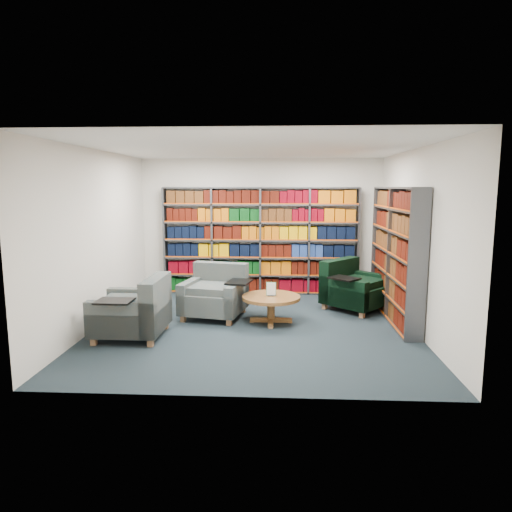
{
  "coord_description": "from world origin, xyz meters",
  "views": [
    {
      "loc": [
        0.41,
        -7.06,
        2.21
      ],
      "look_at": [
        0.0,
        0.6,
        1.05
      ],
      "focal_mm": 32.0,
      "sensor_mm": 36.0,
      "label": 1
    }
  ],
  "objects_px": {
    "chair_green_right": "(352,289)",
    "chair_teal_front": "(137,313)",
    "coffee_table": "(271,301)",
    "chair_teal_left": "(216,295)"
  },
  "relations": [
    {
      "from": "coffee_table",
      "to": "chair_teal_left",
      "type": "bearing_deg",
      "value": 158.7
    },
    {
      "from": "chair_teal_front",
      "to": "coffee_table",
      "type": "relative_size",
      "value": 1.22
    },
    {
      "from": "chair_teal_left",
      "to": "chair_green_right",
      "type": "xyz_separation_m",
      "value": [
        2.42,
        0.61,
        -0.0
      ]
    },
    {
      "from": "chair_teal_left",
      "to": "chair_teal_front",
      "type": "xyz_separation_m",
      "value": [
        -1.01,
        -1.19,
        0.01
      ]
    },
    {
      "from": "chair_green_right",
      "to": "chair_teal_front",
      "type": "relative_size",
      "value": 1.18
    },
    {
      "from": "chair_teal_front",
      "to": "coffee_table",
      "type": "bearing_deg",
      "value": 22.55
    },
    {
      "from": "chair_green_right",
      "to": "coffee_table",
      "type": "height_order",
      "value": "chair_green_right"
    },
    {
      "from": "chair_teal_front",
      "to": "chair_teal_left",
      "type": "bearing_deg",
      "value": 49.79
    },
    {
      "from": "chair_teal_left",
      "to": "chair_teal_front",
      "type": "relative_size",
      "value": 1.07
    },
    {
      "from": "chair_teal_left",
      "to": "chair_teal_front",
      "type": "bearing_deg",
      "value": -130.21
    }
  ]
}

